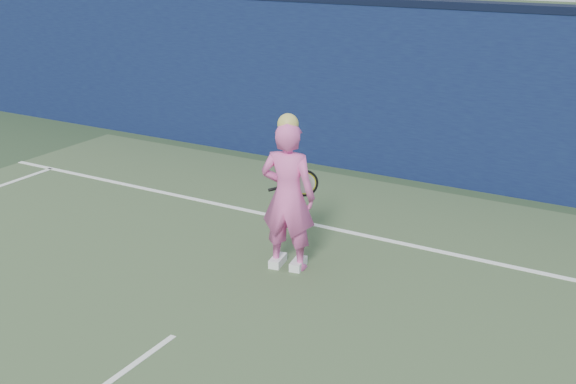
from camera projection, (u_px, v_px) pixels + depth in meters
The scene contains 4 objects.
backstop_wall at pixel (404, 93), 10.62m from camera, with size 24.00×0.40×2.50m, color #0D143C.
wall_cap at pixel (409, 2), 10.18m from camera, with size 24.00×0.42×0.10m, color black.
player at pixel (288, 196), 7.66m from camera, with size 0.66×0.49×1.72m.
racket at pixel (302, 184), 8.07m from camera, with size 0.56×0.25×0.31m.
Camera 1 is at (3.76, -3.44, 3.43)m, focal length 45.00 mm.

